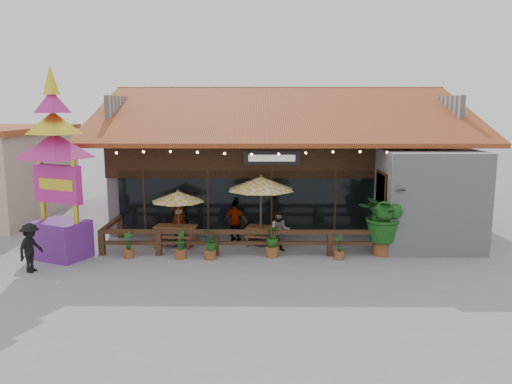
{
  "coord_description": "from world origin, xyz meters",
  "views": [
    {
      "loc": [
        -0.96,
        -17.37,
        5.15
      ],
      "look_at": [
        -1.11,
        1.5,
        1.92
      ],
      "focal_mm": 35.0,
      "sensor_mm": 36.0,
      "label": 1
    }
  ],
  "objects_px": {
    "umbrella_right": "(261,184)",
    "pedestrian": "(31,248)",
    "thai_sign_tower": "(55,151)",
    "picnic_table_left": "(176,232)",
    "tropical_plant": "(383,216)",
    "umbrella_left": "(178,197)",
    "picnic_table_right": "(265,232)"
  },
  "relations": [
    {
      "from": "picnic_table_right",
      "to": "thai_sign_tower",
      "type": "xyz_separation_m",
      "value": [
        -7.04,
        -1.8,
        3.24
      ]
    },
    {
      "from": "umbrella_left",
      "to": "tropical_plant",
      "type": "bearing_deg",
      "value": -9.17
    },
    {
      "from": "thai_sign_tower",
      "to": "pedestrian",
      "type": "relative_size",
      "value": 4.46
    },
    {
      "from": "picnic_table_left",
      "to": "pedestrian",
      "type": "xyz_separation_m",
      "value": [
        -4.03,
        -3.17,
        0.29
      ]
    },
    {
      "from": "picnic_table_right",
      "to": "thai_sign_tower",
      "type": "height_order",
      "value": "thai_sign_tower"
    },
    {
      "from": "umbrella_right",
      "to": "thai_sign_tower",
      "type": "bearing_deg",
      "value": -166.69
    },
    {
      "from": "picnic_table_left",
      "to": "picnic_table_right",
      "type": "height_order",
      "value": "picnic_table_left"
    },
    {
      "from": "picnic_table_left",
      "to": "tropical_plant",
      "type": "bearing_deg",
      "value": -9.25
    },
    {
      "from": "umbrella_right",
      "to": "picnic_table_left",
      "type": "height_order",
      "value": "umbrella_right"
    },
    {
      "from": "thai_sign_tower",
      "to": "picnic_table_left",
      "type": "bearing_deg",
      "value": 24.55
    },
    {
      "from": "picnic_table_left",
      "to": "thai_sign_tower",
      "type": "bearing_deg",
      "value": -155.45
    },
    {
      "from": "picnic_table_left",
      "to": "tropical_plant",
      "type": "relative_size",
      "value": 0.7
    },
    {
      "from": "picnic_table_right",
      "to": "pedestrian",
      "type": "xyz_separation_m",
      "value": [
        -7.41,
        -3.3,
        0.33
      ]
    },
    {
      "from": "pedestrian",
      "to": "thai_sign_tower",
      "type": "bearing_deg",
      "value": -1.47
    },
    {
      "from": "picnic_table_left",
      "to": "thai_sign_tower",
      "type": "xyz_separation_m",
      "value": [
        -3.66,
        -1.67,
        3.2
      ]
    },
    {
      "from": "thai_sign_tower",
      "to": "tropical_plant",
      "type": "distance_m",
      "value": 11.38
    },
    {
      "from": "umbrella_left",
      "to": "thai_sign_tower",
      "type": "xyz_separation_m",
      "value": [
        -3.78,
        -1.64,
        1.84
      ]
    },
    {
      "from": "thai_sign_tower",
      "to": "picnic_table_right",
      "type": "bearing_deg",
      "value": 14.38
    },
    {
      "from": "umbrella_right",
      "to": "pedestrian",
      "type": "distance_m",
      "value": 8.03
    },
    {
      "from": "tropical_plant",
      "to": "pedestrian",
      "type": "bearing_deg",
      "value": -170.35
    },
    {
      "from": "umbrella_left",
      "to": "umbrella_right",
      "type": "distance_m",
      "value": 3.13
    },
    {
      "from": "tropical_plant",
      "to": "pedestrian",
      "type": "xyz_separation_m",
      "value": [
        -11.5,
        -1.96,
        -0.61
      ]
    },
    {
      "from": "tropical_plant",
      "to": "umbrella_right",
      "type": "bearing_deg",
      "value": 164.69
    },
    {
      "from": "umbrella_right",
      "to": "thai_sign_tower",
      "type": "height_order",
      "value": "thai_sign_tower"
    },
    {
      "from": "thai_sign_tower",
      "to": "umbrella_right",
      "type": "bearing_deg",
      "value": 13.31
    },
    {
      "from": "picnic_table_right",
      "to": "thai_sign_tower",
      "type": "distance_m",
      "value": 7.95
    },
    {
      "from": "thai_sign_tower",
      "to": "tropical_plant",
      "type": "xyz_separation_m",
      "value": [
        11.13,
        0.46,
        -2.3
      ]
    },
    {
      "from": "tropical_plant",
      "to": "pedestrian",
      "type": "height_order",
      "value": "tropical_plant"
    },
    {
      "from": "tropical_plant",
      "to": "umbrella_left",
      "type": "bearing_deg",
      "value": 170.83
    },
    {
      "from": "umbrella_left",
      "to": "umbrella_right",
      "type": "xyz_separation_m",
      "value": [
        3.09,
        -0.02,
        0.49
      ]
    },
    {
      "from": "umbrella_right",
      "to": "pedestrian",
      "type": "relative_size",
      "value": 2.09
    },
    {
      "from": "picnic_table_right",
      "to": "tropical_plant",
      "type": "xyz_separation_m",
      "value": [
        4.09,
        -1.35,
        0.94
      ]
    }
  ]
}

